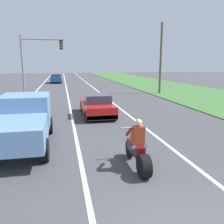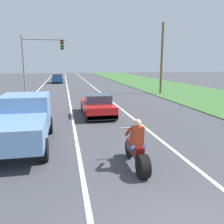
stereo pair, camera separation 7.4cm
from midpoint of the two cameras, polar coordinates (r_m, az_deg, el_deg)
lane_stripe_left_solid at (r=23.43m, az=-19.42°, el=2.97°), size 0.14×120.00×0.01m
lane_stripe_right_solid at (r=23.57m, az=-1.78°, el=3.68°), size 0.14×120.00×0.01m
lane_stripe_centre_dashed at (r=23.22m, az=-10.58°, el=3.37°), size 0.14×120.00×0.01m
grass_verge_right at (r=27.21m, az=19.76°, el=4.13°), size 10.00×120.00×0.06m
motorcycle_with_rider at (r=7.53m, az=5.98°, el=-9.32°), size 0.70×2.21×1.62m
sports_car_red at (r=15.09m, az=-3.77°, el=1.52°), size 1.84×4.30×1.37m
pickup_truck_left_lane_light_blue at (r=9.90m, az=-20.80°, el=-1.80°), size 2.02×4.80×1.98m
traffic_light_mast_near at (r=25.54m, az=-17.98°, el=12.69°), size 4.35×0.34×6.00m
utility_pole_roadside at (r=26.44m, az=11.58°, el=12.43°), size 0.24×0.24×7.47m
distant_car_far_ahead at (r=41.27m, az=-13.36°, el=7.89°), size 1.80×4.00×1.50m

